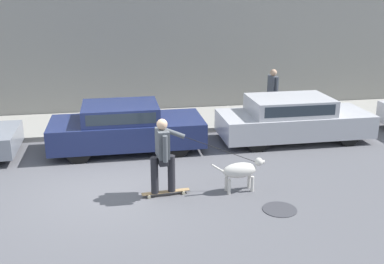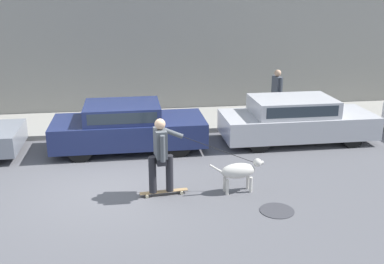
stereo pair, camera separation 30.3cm
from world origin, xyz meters
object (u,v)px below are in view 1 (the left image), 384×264
object	(u,v)px
dog	(241,171)
parked_car_1	(126,128)
parked_car_2	(293,119)
skateboarder	(163,153)
pedestrian_with_bag	(273,92)

from	to	relation	value
dog	parked_car_1	bearing A→B (deg)	121.63
parked_car_1	parked_car_2	xyz separation A→B (m)	(4.70, -0.00, -0.01)
parked_car_1	skateboarder	distance (m)	3.07
dog	skateboarder	world-z (taller)	skateboarder
parked_car_1	parked_car_2	world-z (taller)	parked_car_1
dog	pedestrian_with_bag	world-z (taller)	pedestrian_with_bag
parked_car_1	dog	xyz separation A→B (m)	(2.30, -3.04, -0.16)
dog	pedestrian_with_bag	size ratio (longest dim) A/B	0.75
dog	pedestrian_with_bag	distance (m)	5.34
dog	skateboarder	xyz separation A→B (m)	(-1.64, 0.06, 0.48)
skateboarder	pedestrian_with_bag	distance (m)	6.17
skateboarder	pedestrian_with_bag	bearing A→B (deg)	44.12
parked_car_1	pedestrian_with_bag	size ratio (longest dim) A/B	2.50
parked_car_1	dog	distance (m)	3.82
parked_car_1	parked_car_2	bearing A→B (deg)	-0.22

